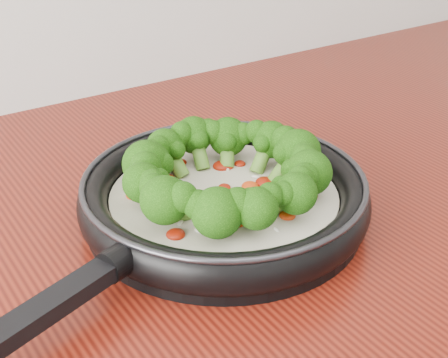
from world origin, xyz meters
TOP-DOWN VIEW (x-y plane):
  - skillet at (-0.12, 1.06)m, footprint 0.52×0.40m

SIDE VIEW (x-z plane):
  - skillet at x=-0.12m, z-range 0.89..0.98m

